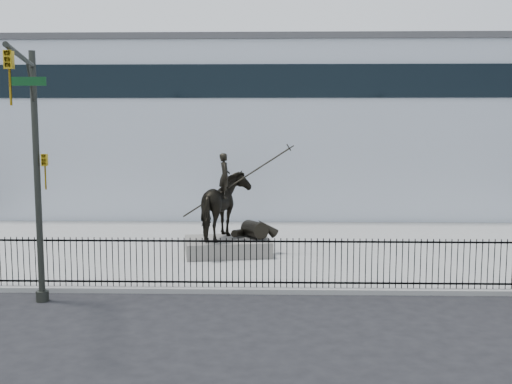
{
  "coord_description": "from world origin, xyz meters",
  "views": [
    {
      "loc": [
        -0.51,
        -16.19,
        5.11
      ],
      "look_at": [
        -1.05,
        6.0,
        2.46
      ],
      "focal_mm": 42.0,
      "sensor_mm": 36.0,
      "label": 1
    }
  ],
  "objects": [
    {
      "name": "statue_plinth",
      "position": [
        -2.11,
        5.7,
        0.44
      ],
      "size": [
        3.42,
        2.64,
        0.58
      ],
      "primitive_type": "cube",
      "rotation": [
        0.0,
        0.0,
        0.17
      ],
      "color": "#5B5853",
      "rests_on": "plaza"
    },
    {
      "name": "equestrian_statue",
      "position": [
        -2.05,
        5.71,
        1.95
      ],
      "size": [
        3.92,
        2.78,
        3.36
      ],
      "rotation": [
        0.0,
        0.0,
        0.17
      ],
      "color": "black",
      "rests_on": "statue_plinth"
    },
    {
      "name": "picket_fence",
      "position": [
        0.0,
        1.25,
        0.9
      ],
      "size": [
        22.1,
        0.1,
        1.5
      ],
      "color": "black",
      "rests_on": "plaza"
    },
    {
      "name": "traffic_signal_left",
      "position": [
        -6.75,
        -0.62,
        4.03
      ],
      "size": [
        1.52,
        4.84,
        7.0
      ],
      "color": "#272924",
      "rests_on": "ground"
    },
    {
      "name": "ground",
      "position": [
        0.0,
        0.0,
        0.0
      ],
      "size": [
        120.0,
        120.0,
        0.0
      ],
      "primitive_type": "plane",
      "color": "black",
      "rests_on": "ground"
    },
    {
      "name": "plaza",
      "position": [
        0.0,
        7.0,
        0.07
      ],
      "size": [
        30.0,
        12.0,
        0.15
      ],
      "primitive_type": "cube",
      "color": "gray",
      "rests_on": "ground"
    },
    {
      "name": "building",
      "position": [
        0.0,
        20.0,
        4.5
      ],
      "size": [
        44.0,
        14.0,
        9.0
      ],
      "primitive_type": "cube",
      "color": "silver",
      "rests_on": "ground"
    }
  ]
}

